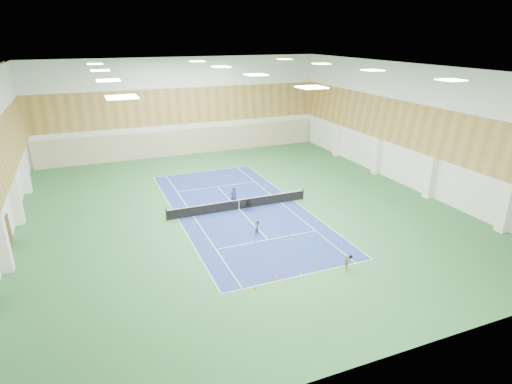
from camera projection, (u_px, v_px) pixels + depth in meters
ground at (239, 209)px, 37.91m from camera, size 40.00×40.00×0.00m
room_shell at (238, 143)px, 35.81m from camera, size 36.00×40.00×12.00m
wood_cladding at (238, 120)px, 35.11m from camera, size 36.00×40.00×8.00m
ceiling_light_grid at (237, 70)px, 33.73m from camera, size 21.40×25.40×0.06m
court_surface at (239, 209)px, 37.91m from camera, size 10.97×23.77×0.01m
tennis_balls_scatter at (239, 209)px, 37.89m from camera, size 10.57×22.77×0.07m
tennis_net at (239, 204)px, 37.72m from camera, size 12.80×0.10×1.10m
back_curtain at (185, 142)px, 54.47m from camera, size 35.40×0.16×3.20m
door_left_b at (8, 232)px, 31.16m from camera, size 0.08×1.80×2.20m
coach at (234, 196)px, 38.56m from camera, size 0.68×0.48×1.75m
child_court at (258, 227)px, 33.03m from camera, size 0.74×0.68×1.22m
child_apron at (347, 262)px, 28.14m from camera, size 0.67×0.36×1.08m
ball_cart at (248, 206)px, 37.47m from camera, size 0.67×0.67×0.89m
cone_svc_a at (230, 248)px, 30.85m from camera, size 0.20×0.20×0.23m
cone_svc_b at (255, 241)px, 31.98m from camera, size 0.21×0.21×0.23m
cone_svc_c at (289, 235)px, 32.80m from camera, size 0.21×0.21×0.23m
cone_svc_d at (307, 229)px, 33.97m from camera, size 0.20×0.20×0.22m
cone_base_a at (255, 288)px, 26.00m from camera, size 0.22×0.22×0.24m
cone_base_b at (273, 276)px, 27.39m from camera, size 0.21×0.21×0.23m
cone_base_c at (318, 266)px, 28.49m from camera, size 0.22×0.22×0.24m
cone_base_d at (345, 262)px, 28.94m from camera, size 0.23×0.23×0.25m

